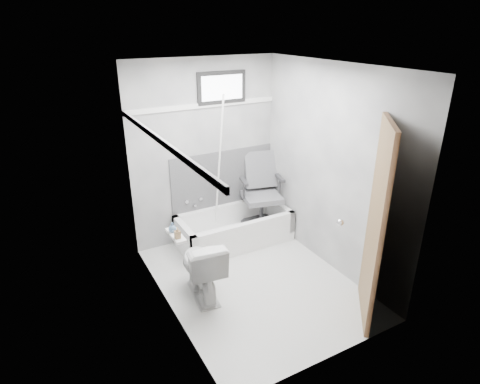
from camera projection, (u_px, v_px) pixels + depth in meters
floor at (255, 282)px, 4.64m from camera, size 2.60×2.60×0.00m
ceiling at (258, 66)px, 3.70m from camera, size 2.60×2.60×0.00m
wall_back at (205, 153)px, 5.22m from camera, size 2.00×0.02×2.40m
wall_front at (342, 241)px, 3.12m from camera, size 2.00×0.02×2.40m
wall_left at (164, 205)px, 3.73m from camera, size 0.02×2.60×2.40m
wall_right at (331, 170)px, 4.61m from camera, size 0.02×2.60×2.40m
bathtub at (234, 228)px, 5.41m from camera, size 1.50×0.70×0.42m
office_chair at (262, 192)px, 5.49m from camera, size 0.71×0.71×1.01m
toilet at (201, 267)px, 4.29m from camera, size 0.49×0.76×0.71m
door at (420, 233)px, 3.65m from camera, size 0.78×0.78×2.00m
window at (222, 87)px, 5.00m from camera, size 0.66×0.04×0.40m
backerboard at (223, 179)px, 5.48m from camera, size 1.50×0.02×0.78m
trim_back at (204, 105)px, 4.97m from camera, size 2.00×0.02×0.06m
trim_left at (160, 140)px, 3.49m from camera, size 0.02×2.60×0.06m
pole at (219, 168)px, 5.12m from camera, size 0.02×0.36×1.93m
shelf at (176, 235)px, 3.81m from camera, size 0.10×0.32×0.02m
soap_bottle_a at (177, 233)px, 3.72m from camera, size 0.05×0.05×0.12m
soap_bottle_b at (172, 227)px, 3.84m from camera, size 0.10×0.10×0.10m
faucet at (194, 202)px, 5.36m from camera, size 0.26×0.10×0.16m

